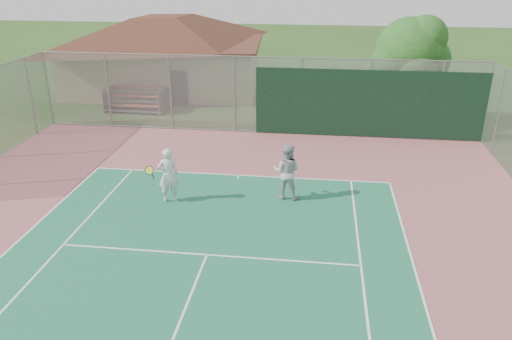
{
  "coord_description": "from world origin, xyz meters",
  "views": [
    {
      "loc": [
        2.79,
        -4.9,
        7.37
      ],
      "look_at": [
        0.96,
        9.39,
        1.32
      ],
      "focal_mm": 35.0,
      "sensor_mm": 36.0,
      "label": 1
    }
  ],
  "objects_px": {
    "clubhouse": "(165,46)",
    "player_white_front": "(168,175)",
    "bleachers": "(137,98)",
    "tree": "(411,54)",
    "player_grey_back": "(287,172)"
  },
  "relations": [
    {
      "from": "clubhouse",
      "to": "player_white_front",
      "type": "bearing_deg",
      "value": -77.31
    },
    {
      "from": "bleachers",
      "to": "tree",
      "type": "xyz_separation_m",
      "value": [
        13.72,
        -1.07,
        2.79
      ]
    },
    {
      "from": "clubhouse",
      "to": "tree",
      "type": "distance_m",
      "value": 14.69
    },
    {
      "from": "tree",
      "to": "player_grey_back",
      "type": "xyz_separation_m",
      "value": [
        -5.04,
        -8.69,
        -2.48
      ]
    },
    {
      "from": "tree",
      "to": "player_white_front",
      "type": "xyz_separation_m",
      "value": [
        -8.86,
        -9.43,
        -2.49
      ]
    },
    {
      "from": "clubhouse",
      "to": "player_grey_back",
      "type": "height_order",
      "value": "clubhouse"
    },
    {
      "from": "clubhouse",
      "to": "player_grey_back",
      "type": "distance_m",
      "value": 16.87
    },
    {
      "from": "clubhouse",
      "to": "player_white_front",
      "type": "relative_size",
      "value": 6.85
    },
    {
      "from": "bleachers",
      "to": "player_grey_back",
      "type": "bearing_deg",
      "value": -46.74
    },
    {
      "from": "player_white_front",
      "to": "bleachers",
      "type": "bearing_deg",
      "value": -89.08
    },
    {
      "from": "bleachers",
      "to": "tree",
      "type": "distance_m",
      "value": 14.04
    },
    {
      "from": "bleachers",
      "to": "player_grey_back",
      "type": "xyz_separation_m",
      "value": [
        8.68,
        -9.76,
        0.32
      ]
    },
    {
      "from": "bleachers",
      "to": "player_grey_back",
      "type": "distance_m",
      "value": 13.06
    },
    {
      "from": "clubhouse",
      "to": "tree",
      "type": "bearing_deg",
      "value": -27.48
    },
    {
      "from": "bleachers",
      "to": "player_white_front",
      "type": "bearing_deg",
      "value": -63.57
    }
  ]
}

